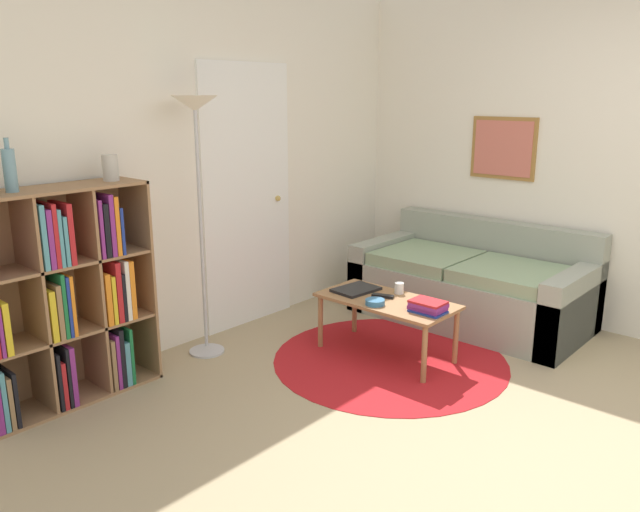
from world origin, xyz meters
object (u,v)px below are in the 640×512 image
Objects in this scene: couch at (474,285)px; coffee_table at (387,306)px; laptop at (356,289)px; bowl at (375,302)px; bookshelf at (61,300)px; cup at (399,288)px; vase_on_shelf at (110,168)px; bottle_right at (10,170)px; floor_lamp at (196,137)px.

couch is 1.09m from coffee_table.
laptop is (0.01, 0.28, 0.06)m from coffee_table.
bowl is (-0.15, -0.28, 0.01)m from laptop.
bookshelf reaches higher than cup.
bowl is (-0.14, -0.01, 0.06)m from coffee_table.
laptop is at bearing 61.54° from bowl.
vase_on_shelf is at bearing 151.65° from laptop.
bottle_right reaches higher than laptop.
bookshelf is 3.82× the size of laptop.
couch reaches higher than coffee_table.
bookshelf is at bearing 157.02° from laptop.
bowl is at bearing 176.15° from couch.
bottle_right is (-2.14, 1.01, 0.94)m from cup.
couch is at bearing -29.49° from floor_lamp.
bottle_right reaches higher than bowl.
bottle_right is at bearing -176.92° from bookshelf.
floor_lamp is 5.30× the size of laptop.
bottle_right is at bearing 150.62° from bowl.
bowl is at bearing -177.42° from coffee_table.
bookshelf is 4.50× the size of bottle_right.
coffee_table is at bearing -175.93° from cup.
coffee_table is 2.45m from bottle_right.
bookshelf is 1.32m from floor_lamp.
vase_on_shelf is (-0.59, 0.06, -0.15)m from floor_lamp.
vase_on_shelf is at bearing 140.21° from bowl.
laptop is 1.18× the size of bottle_right.
laptop reaches higher than coffee_table.
floor_lamp is (0.98, -0.06, 0.88)m from bookshelf.
cup is at bearing -27.82° from bookshelf.
bookshelf is 2.20m from cup.
bowl is (1.64, -1.04, -0.19)m from bookshelf.
bowl is 1.87m from vase_on_shelf.
couch is at bearing -24.42° from vase_on_shelf.
cup is at bearing -33.31° from vase_on_shelf.
cup is at bearing -25.35° from bottle_right.
couch is (2.86, -1.13, -0.35)m from bookshelf.
floor_lamp is at bearing 129.41° from coffee_table.
vase_on_shelf is (0.58, 0.01, -0.04)m from bottle_right.
laptop is at bearing -20.63° from bottle_right.
cup is 0.51× the size of vase_on_shelf.
laptop is at bearing -40.73° from floor_lamp.
floor_lamp is at bearing 139.27° from laptop.
bookshelf is at bearing 158.53° from couch.
couch is 11.52× the size of vase_on_shelf.
coffee_table is at bearing -50.59° from floor_lamp.
bottle_right reaches higher than couch.
bottle_right reaches higher than cup.
vase_on_shelf is (-1.25, 1.04, 0.92)m from bowl.
couch reaches higher than laptop.
bookshelf is at bearing 176.47° from floor_lamp.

